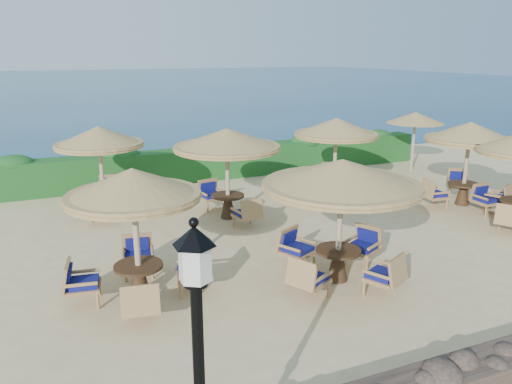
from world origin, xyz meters
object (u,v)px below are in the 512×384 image
cafe_set_3 (100,150)px  cafe_set_6 (468,146)px  cafe_set_0 (135,214)px  cafe_set_1 (341,194)px  cafe_set_4 (227,149)px  extra_parasol (416,118)px  cafe_set_5 (336,141)px

cafe_set_3 → cafe_set_6: bearing=-18.4°
cafe_set_0 → cafe_set_6: same height
cafe_set_1 → cafe_set_6: bearing=25.4°
cafe_set_4 → cafe_set_1: bearing=-81.3°
extra_parasol → cafe_set_4: bearing=-163.1°
cafe_set_4 → cafe_set_5: (4.06, 0.75, -0.16)m
cafe_set_1 → cafe_set_3: 7.80m
extra_parasol → cafe_set_1: bearing=-137.5°
cafe_set_1 → cafe_set_4: bearing=98.7°
cafe_set_3 → cafe_set_5: same height
cafe_set_3 → cafe_set_5: size_ratio=1.03×
extra_parasol → cafe_set_4: (-8.99, -2.73, -0.11)m
cafe_set_6 → cafe_set_1: bearing=-154.6°
extra_parasol → cafe_set_5: bearing=-158.1°
cafe_set_1 → cafe_set_5: same height
cafe_set_0 → cafe_set_4: 5.17m
cafe_set_0 → cafe_set_3: bearing=89.9°
extra_parasol → cafe_set_0: bearing=-151.4°
cafe_set_3 → cafe_set_0: bearing=-90.1°
cafe_set_5 → cafe_set_6: bearing=-36.5°
cafe_set_1 → cafe_set_4: (-0.74, 4.83, 0.12)m
extra_parasol → cafe_set_5: cafe_set_5 is taller
cafe_set_0 → extra_parasol: bearing=28.6°
cafe_set_1 → cafe_set_5: (3.32, 5.57, -0.03)m
cafe_set_3 → cafe_set_4: 3.78m
cafe_set_0 → cafe_set_3: 5.82m
cafe_set_1 → cafe_set_3: bearing=121.1°
cafe_set_0 → cafe_set_1: same height
cafe_set_1 → cafe_set_3: (-4.03, 6.68, 0.03)m
cafe_set_0 → cafe_set_6: bearing=12.1°
cafe_set_5 → cafe_set_6: size_ratio=1.01×
extra_parasol → cafe_set_5: (-4.92, -1.98, -0.27)m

